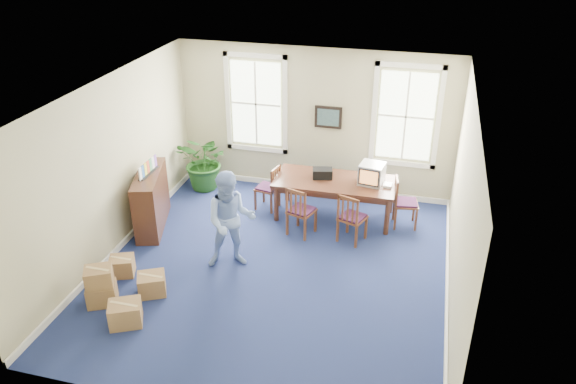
% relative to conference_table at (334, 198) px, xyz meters
% --- Properties ---
extents(floor, '(6.50, 6.50, 0.00)m').
position_rel_conference_table_xyz_m(floor, '(-0.68, -2.13, -0.41)').
color(floor, navy).
rests_on(floor, ground).
extents(ceiling, '(6.50, 6.50, 0.00)m').
position_rel_conference_table_xyz_m(ceiling, '(-0.68, -2.13, 2.79)').
color(ceiling, white).
rests_on(ceiling, ground).
extents(wall_back, '(6.50, 0.00, 6.50)m').
position_rel_conference_table_xyz_m(wall_back, '(-0.68, 1.12, 1.19)').
color(wall_back, tan).
rests_on(wall_back, ground).
extents(wall_front, '(6.50, 0.00, 6.50)m').
position_rel_conference_table_xyz_m(wall_front, '(-0.68, -5.38, 1.19)').
color(wall_front, tan).
rests_on(wall_front, ground).
extents(wall_left, '(0.00, 6.50, 6.50)m').
position_rel_conference_table_xyz_m(wall_left, '(-3.68, -2.13, 1.19)').
color(wall_left, tan).
rests_on(wall_left, ground).
extents(wall_right, '(0.00, 6.50, 6.50)m').
position_rel_conference_table_xyz_m(wall_right, '(2.32, -2.13, 1.19)').
color(wall_right, tan).
rests_on(wall_right, ground).
extents(baseboard_back, '(6.00, 0.04, 0.12)m').
position_rel_conference_table_xyz_m(baseboard_back, '(-0.68, 1.09, -0.35)').
color(baseboard_back, white).
rests_on(baseboard_back, ground).
extents(baseboard_left, '(0.04, 6.50, 0.12)m').
position_rel_conference_table_xyz_m(baseboard_left, '(-3.65, -2.13, -0.35)').
color(baseboard_left, white).
rests_on(baseboard_left, ground).
extents(baseboard_right, '(0.04, 6.50, 0.12)m').
position_rel_conference_table_xyz_m(baseboard_right, '(2.29, -2.13, -0.35)').
color(baseboard_right, white).
rests_on(baseboard_right, ground).
extents(window_left, '(1.40, 0.12, 2.20)m').
position_rel_conference_table_xyz_m(window_left, '(-1.98, 1.10, 1.49)').
color(window_left, white).
rests_on(window_left, ground).
extents(window_right, '(1.40, 0.12, 2.20)m').
position_rel_conference_table_xyz_m(window_right, '(1.22, 1.10, 1.49)').
color(window_right, white).
rests_on(window_right, ground).
extents(wall_picture, '(0.58, 0.06, 0.48)m').
position_rel_conference_table_xyz_m(wall_picture, '(-0.38, 1.07, 1.34)').
color(wall_picture, black).
rests_on(wall_picture, ground).
extents(conference_table, '(2.43, 1.12, 0.82)m').
position_rel_conference_table_xyz_m(conference_table, '(0.00, 0.00, 0.00)').
color(conference_table, '#482619').
rests_on(conference_table, ground).
extents(crt_tv, '(0.53, 0.56, 0.42)m').
position_rel_conference_table_xyz_m(crt_tv, '(0.71, 0.05, 0.62)').
color(crt_tv, '#B7B7BC').
rests_on(crt_tv, conference_table).
extents(game_console, '(0.18, 0.22, 0.05)m').
position_rel_conference_table_xyz_m(game_console, '(1.04, 0.00, 0.44)').
color(game_console, white).
rests_on(game_console, conference_table).
extents(equipment_bag, '(0.44, 0.34, 0.19)m').
position_rel_conference_table_xyz_m(equipment_bag, '(-0.27, 0.05, 0.51)').
color(equipment_bag, black).
rests_on(equipment_bag, conference_table).
extents(chair_near_left, '(0.58, 0.58, 1.04)m').
position_rel_conference_table_xyz_m(chair_near_left, '(-0.49, -0.82, 0.11)').
color(chair_near_left, brown).
rests_on(chair_near_left, ground).
extents(chair_near_right, '(0.59, 0.59, 1.02)m').
position_rel_conference_table_xyz_m(chair_near_right, '(0.49, -0.82, 0.10)').
color(chair_near_right, brown).
rests_on(chair_near_right, ground).
extents(chair_end_left, '(0.51, 0.51, 0.97)m').
position_rel_conference_table_xyz_m(chair_end_left, '(-1.43, 0.00, 0.07)').
color(chair_end_left, brown).
rests_on(chair_end_left, ground).
extents(chair_end_right, '(0.53, 0.53, 1.03)m').
position_rel_conference_table_xyz_m(chair_end_right, '(1.43, 0.00, 0.10)').
color(chair_end_right, brown).
rests_on(chair_end_right, ground).
extents(man, '(1.06, 0.94, 1.81)m').
position_rel_conference_table_xyz_m(man, '(-1.44, -2.16, 0.49)').
color(man, '#84A2E0').
rests_on(man, ground).
extents(credenza, '(0.87, 1.60, 1.21)m').
position_rel_conference_table_xyz_m(credenza, '(-3.43, -1.28, 0.19)').
color(credenza, '#482619').
rests_on(credenza, ground).
extents(brochure_rack, '(0.19, 0.64, 0.28)m').
position_rel_conference_table_xyz_m(brochure_rack, '(-3.41, -1.28, 0.94)').
color(brochure_rack, '#99999E').
rests_on(brochure_rack, credenza).
extents(potted_plant, '(1.40, 1.29, 1.31)m').
position_rel_conference_table_xyz_m(potted_plant, '(-3.01, 0.53, 0.24)').
color(potted_plant, '#1A4616').
rests_on(potted_plant, ground).
extents(cardboard_boxes, '(1.62, 1.62, 0.70)m').
position_rel_conference_table_xyz_m(cardboard_boxes, '(-2.93, -3.65, -0.06)').
color(cardboard_boxes, '#9B7146').
rests_on(cardboard_boxes, ground).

